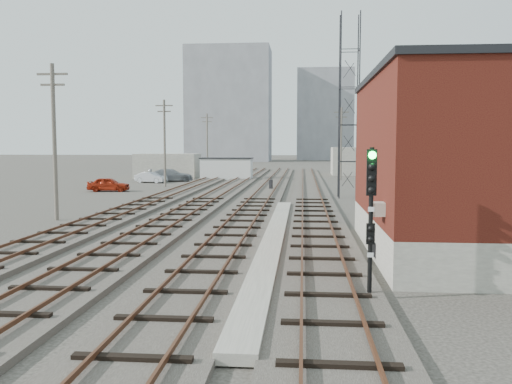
# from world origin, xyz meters

# --- Properties ---
(ground) EXTENTS (320.00, 320.00, 0.00)m
(ground) POSITION_xyz_m (0.00, 60.00, 0.00)
(ground) COLOR #282621
(ground) RESTS_ON ground
(track_right) EXTENTS (3.20, 90.00, 0.39)m
(track_right) POSITION_xyz_m (2.50, 39.00, 0.11)
(track_right) COLOR #332D28
(track_right) RESTS_ON ground
(track_mid_right) EXTENTS (3.20, 90.00, 0.39)m
(track_mid_right) POSITION_xyz_m (-1.50, 39.00, 0.11)
(track_mid_right) COLOR #332D28
(track_mid_right) RESTS_ON ground
(track_mid_left) EXTENTS (3.20, 90.00, 0.39)m
(track_mid_left) POSITION_xyz_m (-5.50, 39.00, 0.11)
(track_mid_left) COLOR #332D28
(track_mid_left) RESTS_ON ground
(track_left) EXTENTS (3.20, 90.00, 0.39)m
(track_left) POSITION_xyz_m (-9.50, 39.00, 0.11)
(track_left) COLOR #332D28
(track_left) RESTS_ON ground
(platform_curb) EXTENTS (0.90, 28.00, 0.26)m
(platform_curb) POSITION_xyz_m (0.50, 14.00, 0.13)
(platform_curb) COLOR gray
(platform_curb) RESTS_ON ground
(brick_building) EXTENTS (6.54, 12.20, 7.22)m
(brick_building) POSITION_xyz_m (7.50, 12.00, 3.63)
(brick_building) COLOR gray
(brick_building) RESTS_ON ground
(lattice_tower) EXTENTS (1.60, 1.60, 15.00)m
(lattice_tower) POSITION_xyz_m (5.50, 35.00, 7.50)
(lattice_tower) COLOR black
(lattice_tower) RESTS_ON ground
(utility_pole_left_a) EXTENTS (1.80, 0.24, 9.00)m
(utility_pole_left_a) POSITION_xyz_m (-12.50, 20.00, 4.80)
(utility_pole_left_a) COLOR #595147
(utility_pole_left_a) RESTS_ON ground
(utility_pole_left_b) EXTENTS (1.80, 0.24, 9.00)m
(utility_pole_left_b) POSITION_xyz_m (-12.50, 45.00, 4.80)
(utility_pole_left_b) COLOR #595147
(utility_pole_left_b) RESTS_ON ground
(utility_pole_left_c) EXTENTS (1.80, 0.24, 9.00)m
(utility_pole_left_c) POSITION_xyz_m (-12.50, 70.00, 4.80)
(utility_pole_left_c) COLOR #595147
(utility_pole_left_c) RESTS_ON ground
(utility_pole_right_a) EXTENTS (1.80, 0.24, 9.00)m
(utility_pole_right_a) POSITION_xyz_m (6.50, 28.00, 4.80)
(utility_pole_right_a) COLOR #595147
(utility_pole_right_a) RESTS_ON ground
(utility_pole_right_b) EXTENTS (1.80, 0.24, 9.00)m
(utility_pole_right_b) POSITION_xyz_m (6.50, 58.00, 4.80)
(utility_pole_right_b) COLOR #595147
(utility_pole_right_b) RESTS_ON ground
(apartment_left) EXTENTS (22.00, 14.00, 30.00)m
(apartment_left) POSITION_xyz_m (-18.00, 135.00, 15.00)
(apartment_left) COLOR gray
(apartment_left) RESTS_ON ground
(apartment_right) EXTENTS (16.00, 12.00, 26.00)m
(apartment_right) POSITION_xyz_m (8.00, 150.00, 13.00)
(apartment_right) COLOR gray
(apartment_right) RESTS_ON ground
(shed_left) EXTENTS (8.00, 5.00, 3.20)m
(shed_left) POSITION_xyz_m (-16.00, 60.00, 1.60)
(shed_left) COLOR gray
(shed_left) RESTS_ON ground
(shed_right) EXTENTS (6.00, 6.00, 4.00)m
(shed_right) POSITION_xyz_m (9.00, 70.00, 2.00)
(shed_right) COLOR gray
(shed_right) RESTS_ON ground
(signal_mast) EXTENTS (0.40, 0.42, 4.31)m
(signal_mast) POSITION_xyz_m (3.70, 5.09, 2.57)
(signal_mast) COLOR gray
(signal_mast) RESTS_ON ground
(switch_stand) EXTENTS (0.36, 0.36, 1.24)m
(switch_stand) POSITION_xyz_m (-1.26, 41.37, 0.58)
(switch_stand) COLOR black
(switch_stand) RESTS_ON ground
(site_trailer) EXTENTS (6.59, 2.95, 2.76)m
(site_trailer) POSITION_xyz_m (-7.81, 57.51, 1.39)
(site_trailer) COLOR silver
(site_trailer) RESTS_ON ground
(car_red) EXTENTS (4.02, 1.88, 1.33)m
(car_red) POSITION_xyz_m (-16.43, 39.24, 0.67)
(car_red) COLOR #9B220E
(car_red) RESTS_ON ground
(car_silver) EXTENTS (3.96, 2.24, 1.23)m
(car_silver) POSITION_xyz_m (-15.66, 50.86, 0.62)
(car_silver) COLOR #B2B4BA
(car_silver) RESTS_ON ground
(car_grey) EXTENTS (5.58, 3.28, 1.52)m
(car_grey) POSITION_xyz_m (-13.93, 53.27, 0.76)
(car_grey) COLOR gray
(car_grey) RESTS_ON ground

